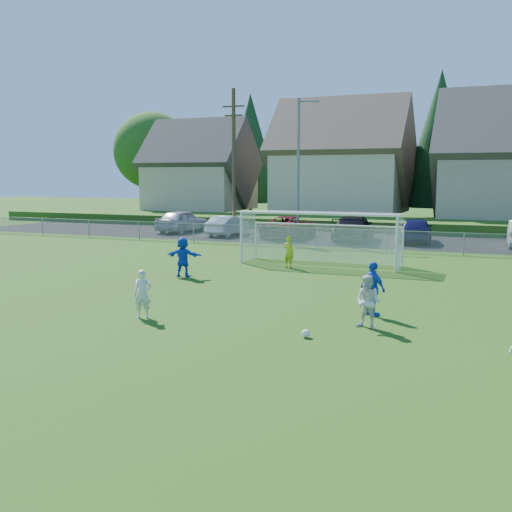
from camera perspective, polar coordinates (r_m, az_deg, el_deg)
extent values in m
plane|color=#193D0C|center=(14.05, -12.74, -9.76)|extent=(160.00, 160.00, 0.00)
plane|color=black|center=(39.42, 10.89, 1.52)|extent=(60.00, 60.00, 0.00)
cube|color=#1E420F|center=(46.72, 12.76, 2.91)|extent=(70.00, 6.00, 0.80)
sphere|color=white|center=(15.64, 4.77, -7.37)|extent=(0.22, 0.22, 0.22)
imported|color=silver|center=(17.86, -10.75, -3.58)|extent=(0.61, 0.52, 1.43)
imported|color=silver|center=(16.64, 10.63, -4.33)|extent=(0.84, 0.73, 1.48)
imported|color=blue|center=(18.16, 11.06, -3.09)|extent=(1.01, 0.86, 1.63)
imported|color=blue|center=(24.87, -6.96, -0.08)|extent=(1.56, 0.63, 1.64)
imported|color=#C3CD18|center=(27.07, 3.14, 0.39)|extent=(0.61, 0.49, 1.45)
imported|color=#AAAEB2|center=(44.45, -7.06, 3.35)|extent=(2.39, 4.99, 1.64)
imported|color=white|center=(41.72, -2.73, 2.92)|extent=(1.59, 4.18, 1.36)
imported|color=#600B17|center=(40.26, 3.26, 2.81)|extent=(2.77, 5.41, 1.46)
imported|color=black|center=(38.77, 9.27, 2.65)|extent=(2.86, 5.80, 1.62)
imported|color=#151446|center=(38.46, 14.99, 2.42)|extent=(2.26, 4.78, 1.58)
cylinder|color=white|center=(28.49, -1.41, 1.77)|extent=(0.12, 0.12, 2.44)
cylinder|color=white|center=(26.41, 13.24, 1.10)|extent=(0.12, 0.12, 2.44)
cylinder|color=white|center=(27.12, 5.67, 4.02)|extent=(7.30, 0.12, 0.12)
cylinder|color=white|center=(30.17, -0.03, 1.49)|extent=(0.08, 0.08, 1.80)
cylinder|color=white|center=(28.21, 13.81, 0.84)|extent=(0.08, 0.08, 1.80)
cylinder|color=white|center=(28.89, 6.69, 2.96)|extent=(7.30, 0.08, 0.08)
cube|color=silver|center=(28.98, 6.66, 1.19)|extent=(7.30, 0.02, 1.80)
cube|color=silver|center=(29.31, -0.70, 1.94)|extent=(0.02, 1.80, 2.44)
cube|color=silver|center=(27.29, 13.54, 1.30)|extent=(0.02, 1.80, 2.44)
cube|color=silver|center=(27.98, 6.20, 4.13)|extent=(7.30, 1.80, 0.02)
cube|color=gray|center=(33.96, 9.06, 2.56)|extent=(52.00, 0.03, 0.03)
cube|color=gray|center=(34.01, 9.04, 1.60)|extent=(52.00, 0.02, 1.14)
cylinder|color=gray|center=(34.01, 9.04, 1.60)|extent=(0.06, 0.06, 1.20)
cylinder|color=slate|center=(38.91, 4.04, 8.19)|extent=(0.18, 0.18, 9.00)
cylinder|color=slate|center=(39.03, 4.82, 14.51)|extent=(1.20, 0.12, 0.12)
cube|color=slate|center=(38.85, 5.69, 14.46)|extent=(0.36, 0.18, 0.12)
cylinder|color=#473321|center=(41.68, -2.13, 8.86)|extent=(0.26, 0.26, 10.00)
cube|color=#473321|center=(41.93, -2.15, 14.06)|extent=(1.60, 0.10, 0.10)
cube|color=#473321|center=(41.87, -2.15, 13.24)|extent=(1.30, 0.10, 0.10)
cube|color=tan|center=(59.79, -5.32, 6.62)|extent=(9.00, 8.00, 4.50)
pyramid|color=#423D38|center=(60.03, -5.40, 12.99)|extent=(9.90, 8.80, 4.41)
cube|color=#C6B58E|center=(55.66, 8.13, 7.01)|extent=(11.00, 9.00, 5.50)
pyramid|color=brown|center=(56.10, 8.29, 14.91)|extent=(12.10, 9.90, 4.96)
cylinder|color=#382616|center=(67.28, -9.78, 5.75)|extent=(0.36, 0.36, 3.96)
sphere|color=#2B5B19|center=(67.29, -9.88, 9.87)|extent=(8.36, 8.36, 8.36)
cylinder|color=#382616|center=(66.25, -0.52, 4.64)|extent=(0.30, 0.30, 1.20)
cone|color=#143819|center=(66.22, -0.53, 10.22)|extent=(6.76, 6.76, 11.70)
cylinder|color=#382616|center=(64.00, 8.13, 4.45)|extent=(0.30, 0.30, 1.20)
cone|color=#143819|center=(63.94, 8.23, 9.83)|extent=(6.24, 6.24, 10.80)
cylinder|color=#382616|center=(59.31, 16.82, 3.95)|extent=(0.30, 0.30, 1.20)
cone|color=#143819|center=(59.29, 17.08, 10.61)|extent=(7.28, 7.28, 12.60)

